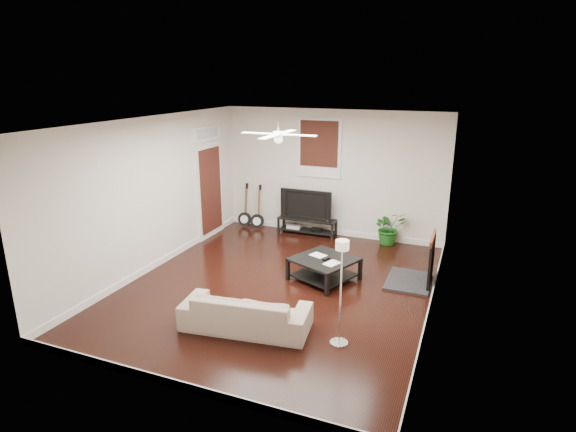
% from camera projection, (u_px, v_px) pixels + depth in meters
% --- Properties ---
extents(room, '(5.01, 6.01, 2.81)m').
position_uv_depth(room, '(279.00, 208.00, 7.68)').
color(room, black).
rests_on(room, ground).
extents(brick_accent, '(0.02, 2.20, 2.80)m').
position_uv_depth(brick_accent, '(442.00, 208.00, 7.68)').
color(brick_accent, brown).
rests_on(brick_accent, floor).
extents(fireplace, '(0.80, 1.10, 0.92)m').
position_uv_depth(fireplace, '(420.00, 259.00, 8.06)').
color(fireplace, black).
rests_on(fireplace, floor).
extents(window_back, '(1.00, 0.06, 1.30)m').
position_uv_depth(window_back, '(319.00, 148.00, 10.27)').
color(window_back, black).
rests_on(window_back, wall_back).
extents(door_left, '(0.08, 1.00, 2.50)m').
position_uv_depth(door_left, '(210.00, 181.00, 10.30)').
color(door_left, white).
rests_on(door_left, wall_left).
extents(tv_stand, '(1.33, 0.35, 0.37)m').
position_uv_depth(tv_stand, '(307.00, 226.00, 10.68)').
color(tv_stand, black).
rests_on(tv_stand, floor).
extents(tv, '(1.19, 0.16, 0.68)m').
position_uv_depth(tv, '(308.00, 204.00, 10.54)').
color(tv, black).
rests_on(tv, tv_stand).
extents(coffee_table, '(1.26, 1.26, 0.40)m').
position_uv_depth(coffee_table, '(324.00, 269.00, 8.28)').
color(coffee_table, black).
rests_on(coffee_table, floor).
extents(sofa, '(1.91, 0.95, 0.53)m').
position_uv_depth(sofa, '(246.00, 311.00, 6.67)').
color(sofa, '#BDAD8E').
rests_on(sofa, floor).
extents(floor_lamp, '(0.28, 0.28, 1.49)m').
position_uv_depth(floor_lamp, '(341.00, 294.00, 6.14)').
color(floor_lamp, white).
rests_on(floor_lamp, floor).
extents(potted_plant, '(0.87, 0.84, 0.73)m').
position_uv_depth(potted_plant, '(389.00, 228.00, 10.00)').
color(potted_plant, '#1A5B1A').
rests_on(potted_plant, floor).
extents(guitar_left, '(0.35, 0.28, 1.05)m').
position_uv_depth(guitar_left, '(244.00, 206.00, 11.12)').
color(guitar_left, black).
rests_on(guitar_left, floor).
extents(guitar_right, '(0.37, 0.30, 1.05)m').
position_uv_depth(guitar_right, '(257.00, 207.00, 10.97)').
color(guitar_right, black).
rests_on(guitar_right, floor).
extents(ceiling_fan, '(1.24, 1.24, 0.32)m').
position_uv_depth(ceiling_fan, '(278.00, 134.00, 7.34)').
color(ceiling_fan, white).
rests_on(ceiling_fan, ceiling).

